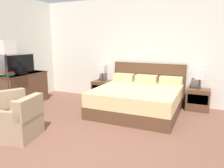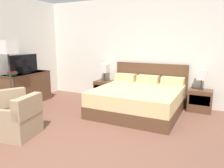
{
  "view_description": "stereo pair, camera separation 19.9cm",
  "coord_description": "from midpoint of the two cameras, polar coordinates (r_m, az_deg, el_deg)",
  "views": [
    {
      "loc": [
        1.83,
        -2.5,
        1.71
      ],
      "look_at": [
        -0.12,
        1.86,
        0.75
      ],
      "focal_mm": 35.0,
      "sensor_mm": 36.0,
      "label": 1
    },
    {
      "loc": [
        2.01,
        -2.42,
        1.71
      ],
      "look_at": [
        -0.12,
        1.86,
        0.75
      ],
      "focal_mm": 35.0,
      "sensor_mm": 36.0,
      "label": 2
    }
  ],
  "objects": [
    {
      "name": "ground_plane",
      "position": [
        3.56,
        -12.77,
        -17.67
      ],
      "size": [
        10.17,
        10.17,
        0.0
      ],
      "primitive_type": "plane",
      "color": "brown"
    },
    {
      "name": "wall_back",
      "position": [
        6.19,
        6.03,
        8.75
      ],
      "size": [
        7.16,
        0.06,
        2.87
      ],
      "primitive_type": "cube",
      "color": "silver",
      "rests_on": "ground"
    },
    {
      "name": "bed",
      "position": [
        5.31,
        5.75,
        -3.85
      ],
      "size": [
        1.99,
        1.98,
        1.1
      ],
      "color": "brown",
      "rests_on": "ground"
    },
    {
      "name": "nightstand_left",
      "position": [
        6.46,
        -3.42,
        -1.57
      ],
      "size": [
        0.55,
        0.4,
        0.54
      ],
      "color": "brown",
      "rests_on": "ground"
    },
    {
      "name": "nightstand_right",
      "position": [
        5.78,
        20.6,
        -3.84
      ],
      "size": [
        0.55,
        0.4,
        0.54
      ],
      "color": "brown",
      "rests_on": "ground"
    },
    {
      "name": "table_lamp_left",
      "position": [
        6.35,
        -3.48,
        3.99
      ],
      "size": [
        0.23,
        0.23,
        0.49
      ],
      "color": "#332D28",
      "rests_on": "nightstand_left"
    },
    {
      "name": "table_lamp_right",
      "position": [
        5.65,
        21.04,
        2.35
      ],
      "size": [
        0.23,
        0.23,
        0.49
      ],
      "color": "#332D28",
      "rests_on": "nightstand_right"
    },
    {
      "name": "dresser",
      "position": [
        6.4,
        -22.76,
        -1.07
      ],
      "size": [
        0.53,
        1.32,
        0.84
      ],
      "color": "brown",
      "rests_on": "ground"
    },
    {
      "name": "tv",
      "position": [
        6.26,
        -23.61,
        4.64
      ],
      "size": [
        0.18,
        0.92,
        0.5
      ],
      "color": "black",
      "rests_on": "dresser"
    },
    {
      "name": "book_red_cover",
      "position": [
        6.01,
        -26.34,
        2.01
      ],
      "size": [
        0.2,
        0.18,
        0.04
      ],
      "primitive_type": "cube",
      "rotation": [
        0.0,
        0.0,
        0.04
      ],
      "color": "#2D7042",
      "rests_on": "dresser"
    },
    {
      "name": "book_blue_cover",
      "position": [
        6.0,
        -26.38,
        2.35
      ],
      "size": [
        0.28,
        0.24,
        0.04
      ],
      "primitive_type": "cube",
      "rotation": [
        0.0,
        0.0,
        0.21
      ],
      "color": "#2D7042",
      "rests_on": "book_red_cover"
    },
    {
      "name": "book_small_top",
      "position": [
        6.0,
        -26.44,
        2.69
      ],
      "size": [
        0.25,
        0.23,
        0.03
      ],
      "primitive_type": "cube",
      "rotation": [
        0.0,
        0.0,
        0.24
      ],
      "color": "#B7282D",
      "rests_on": "book_blue_cover"
    },
    {
      "name": "armchair_by_window",
      "position": [
        5.05,
        -27.19,
        -6.33
      ],
      "size": [
        0.92,
        0.92,
        0.76
      ],
      "color": "#9E8466",
      "rests_on": "ground"
    },
    {
      "name": "armchair_companion",
      "position": [
        4.29,
        -24.38,
        -9.11
      ],
      "size": [
        0.81,
        0.81,
        0.76
      ],
      "color": "#9E8466",
      "rests_on": "ground"
    },
    {
      "name": "floor_lamp",
      "position": [
        5.51,
        -27.03,
        7.46
      ],
      "size": [
        0.33,
        0.33,
        1.72
      ],
      "color": "#332D28",
      "rests_on": "ground"
    }
  ]
}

